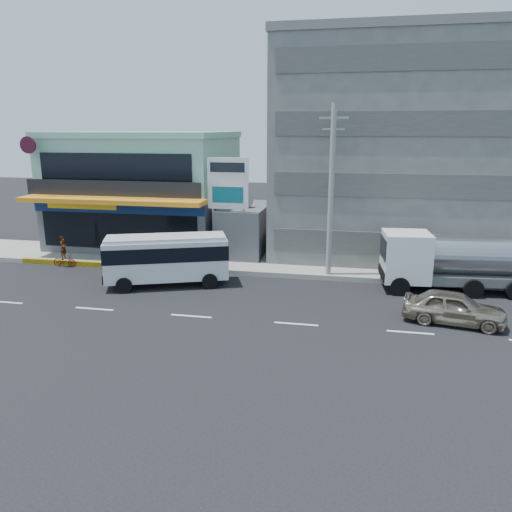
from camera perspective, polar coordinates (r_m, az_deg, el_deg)
The scene contains 12 objects.
ground at distance 23.99m, azimuth -7.41°, elevation -6.83°, with size 120.00×120.00×0.00m, color black.
sidewalk at distance 31.88m, azimuth 6.65°, elevation -1.16°, with size 70.00×5.00×0.30m, color gray.
shop_building at distance 38.58m, azimuth -12.35°, elevation 7.14°, with size 12.40×11.70×8.00m.
concrete_building at distance 36.28m, azimuth 15.77°, elevation 11.27°, with size 16.00×12.00×14.00m, color gray.
gap_structure at distance 34.64m, azimuth -1.20°, elevation 2.91°, with size 3.00×6.00×3.50m, color #404044.
satellite_dish at distance 33.36m, azimuth -1.58°, elevation 5.65°, with size 1.50×1.50×0.15m, color slate.
billboard at distance 31.56m, azimuth -3.23°, elevation 7.61°, with size 2.60×0.18×6.90m.
utility_pole_near at distance 28.79m, azimuth 8.58°, elevation 7.27°, with size 1.60×0.30×10.00m.
minibus at distance 28.36m, azimuth -10.19°, elevation -0.01°, with size 7.12×4.44×2.84m.
sedan at distance 24.42m, azimuth 21.70°, elevation -5.49°, with size 1.79×4.45×1.52m, color tan.
tanker_truck at distance 28.96m, azimuth 21.56°, elevation -0.47°, with size 8.27×3.22×3.19m.
motorcycle_rider at distance 34.26m, azimuth -21.07°, elevation -0.07°, with size 1.56×0.55×1.99m.
Camera 1 is at (7.36, -21.15, 8.62)m, focal length 35.00 mm.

